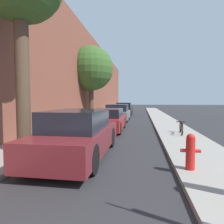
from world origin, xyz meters
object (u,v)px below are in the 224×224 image
Objects in this scene: parked_car_maroon at (79,135)px; parked_car_red at (108,120)px; bicycle at (181,127)px; parked_car_grey at (118,113)px; parked_car_black at (124,109)px; street_tree_far at (91,69)px; fire_hydrant at (190,151)px.

parked_car_maroon is 1.09× the size of parked_car_red.
parked_car_maroon is at bearing -127.80° from bicycle.
parked_car_black is at bearing 89.89° from parked_car_grey.
parked_car_red is 3.96m from bicycle.
parked_car_maroon is 5.16m from parked_car_red.
parked_car_black is 7.38m from street_tree_far.
parked_car_black is 0.74× the size of street_tree_far.
parked_car_maroon reaches higher than fire_hydrant.
parked_car_grey is at bearing -90.11° from parked_car_black.
street_tree_far is 10.02m from bicycle.
parked_car_maroon reaches higher than bicycle.
parked_car_maroon is at bearing -89.60° from parked_car_black.
parked_car_black reaches higher than parked_car_grey.
street_tree_far is at bearing 115.09° from fire_hydrant.
parked_car_maroon is at bearing -89.94° from parked_car_red.
parked_car_maroon is at bearing -89.31° from parked_car_grey.
parked_car_grey is at bearing 90.69° from parked_car_maroon.
fire_hydrant is (3.04, -6.13, -0.05)m from parked_car_red.
parked_car_grey is at bearing -1.63° from street_tree_far.
parked_car_grey is at bearing 91.27° from parked_car_red.
parked_car_maroon reaches higher than parked_car_red.
bicycle is at bearing -59.66° from parked_car_grey.
parked_car_maroon reaches higher than parked_car_grey.
bicycle is at bearing -16.83° from parked_car_red.
parked_car_black reaches higher than fire_hydrant.
street_tree_far is (-2.45, 5.59, 3.83)m from parked_car_red.
parked_car_red reaches higher than bicycle.
parked_car_red is 0.65× the size of street_tree_far.
parked_car_red is at bearing -89.45° from parked_car_black.
bicycle is (3.91, -6.67, -0.23)m from parked_car_grey.
parked_car_grey reaches higher than parked_car_red.
fire_hydrant is (3.03, -0.97, -0.13)m from parked_car_maroon.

